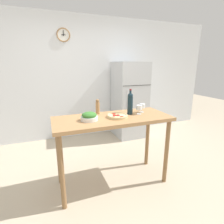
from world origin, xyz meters
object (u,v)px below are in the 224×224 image
at_px(pepper_mill, 98,107).
at_px(wine_glass_far, 142,106).
at_px(wine_glass_near, 139,108).
at_px(homemade_pizza, 117,116).
at_px(refrigerator, 129,100).
at_px(salad_bowl, 89,117).
at_px(wine_bottle, 130,103).

bearing_deg(pepper_mill, wine_glass_far, -13.32).
height_order(wine_glass_near, homemade_pizza, wine_glass_near).
relative_size(wine_glass_far, pepper_mill, 0.60).
xyz_separation_m(refrigerator, wine_glass_near, (-0.59, -1.49, 0.21)).
relative_size(wine_glass_far, salad_bowl, 0.58).
relative_size(refrigerator, wine_glass_near, 13.55).
height_order(wine_bottle, wine_glass_far, wine_bottle).
height_order(refrigerator, wine_glass_far, refrigerator).
distance_m(refrigerator, homemade_pizza, 1.79).
distance_m(wine_glass_far, homemade_pizza, 0.43).
distance_m(wine_bottle, homemade_pizza, 0.26).
distance_m(refrigerator, wine_glass_far, 1.52).
bearing_deg(wine_glass_near, wine_glass_far, 38.88).
distance_m(wine_bottle, wine_glass_near, 0.14).
relative_size(wine_glass_near, pepper_mill, 0.60).
relative_size(wine_bottle, homemade_pizza, 1.30).
distance_m(pepper_mill, salad_bowl, 0.31).
xyz_separation_m(wine_bottle, salad_bowl, (-0.58, -0.08, -0.11)).
bearing_deg(wine_bottle, refrigerator, 64.21).
distance_m(refrigerator, pepper_mill, 1.70).
relative_size(wine_glass_near, wine_glass_far, 1.00).
bearing_deg(wine_glass_near, pepper_mill, 157.43).
height_order(refrigerator, homemade_pizza, refrigerator).
bearing_deg(wine_glass_near, refrigerator, 68.50).
height_order(wine_bottle, salad_bowl, wine_bottle).
distance_m(pepper_mill, homemade_pizza, 0.32).
bearing_deg(salad_bowl, refrigerator, 50.16).
bearing_deg(homemade_pizza, wine_glass_far, 14.25).
bearing_deg(wine_glass_far, wine_bottle, -172.20).
xyz_separation_m(wine_glass_near, homemade_pizza, (-0.32, -0.03, -0.07)).
bearing_deg(pepper_mill, wine_glass_near, -22.57).
relative_size(pepper_mill, homemade_pizza, 0.78).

